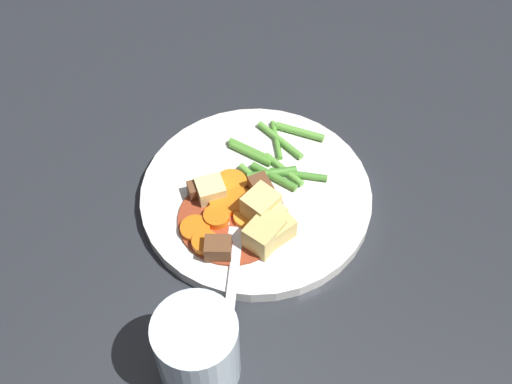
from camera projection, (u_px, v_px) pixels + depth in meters
name	position (u px, v px, depth m)	size (l,w,h in m)	color
ground_plane	(256.00, 200.00, 0.76)	(3.00, 3.00, 0.00)	#26282D
dinner_plate	(256.00, 196.00, 0.75)	(0.26, 0.26, 0.02)	white
stew_sauce	(232.00, 219.00, 0.72)	(0.12, 0.12, 0.00)	#93381E
carrot_slice_0	(231.00, 183.00, 0.75)	(0.04, 0.04, 0.01)	orange
carrot_slice_1	(248.00, 217.00, 0.72)	(0.03, 0.03, 0.01)	orange
carrot_slice_2	(240.00, 202.00, 0.73)	(0.03, 0.03, 0.01)	orange
carrot_slice_3	(218.00, 219.00, 0.71)	(0.03, 0.03, 0.01)	orange
carrot_slice_4	(225.00, 204.00, 0.73)	(0.03, 0.03, 0.01)	orange
carrot_slice_5	(195.00, 229.00, 0.71)	(0.03, 0.03, 0.01)	orange
carrot_slice_6	(205.00, 243.00, 0.70)	(0.03, 0.03, 0.01)	orange
potato_chunk_0	(264.00, 234.00, 0.69)	(0.03, 0.04, 0.03)	#DBBC6B
potato_chunk_1	(271.00, 217.00, 0.71)	(0.03, 0.02, 0.03)	#E5CC7A
potato_chunk_2	(261.00, 207.00, 0.71)	(0.03, 0.03, 0.04)	#E5CC7A
potato_chunk_3	(211.00, 191.00, 0.73)	(0.03, 0.03, 0.02)	#EAD68C
potato_chunk_4	(275.00, 229.00, 0.70)	(0.04, 0.03, 0.03)	#DBBC6B
meat_chunk_0	(259.00, 190.00, 0.73)	(0.02, 0.03, 0.02)	brown
meat_chunk_1	(218.00, 249.00, 0.69)	(0.02, 0.03, 0.02)	brown
meat_chunk_2	(196.00, 190.00, 0.73)	(0.02, 0.02, 0.02)	brown
green_bean_0	(300.00, 132.00, 0.79)	(0.01, 0.01, 0.06)	#66AD42
green_bean_1	(276.00, 140.00, 0.79)	(0.01, 0.01, 0.06)	#599E38
green_bean_2	(251.00, 154.00, 0.77)	(0.01, 0.01, 0.06)	#599E38
green_bean_3	(249.00, 150.00, 0.78)	(0.01, 0.01, 0.05)	#599E38
green_bean_4	(272.00, 173.00, 0.75)	(0.01, 0.01, 0.06)	#4C8E33
green_bean_5	(298.00, 175.00, 0.75)	(0.01, 0.01, 0.07)	#4C8E33
green_bean_6	(286.00, 171.00, 0.76)	(0.01, 0.01, 0.06)	#66AD42
green_bean_7	(280.00, 140.00, 0.79)	(0.01, 0.01, 0.07)	#66AD42
green_bean_8	(256.00, 179.00, 0.75)	(0.01, 0.01, 0.05)	#66AD42
green_bean_9	(272.00, 175.00, 0.75)	(0.01, 0.01, 0.06)	#4C8E33
fork	(236.00, 259.00, 0.69)	(0.14, 0.13, 0.00)	silver
water_glass	(197.00, 349.00, 0.60)	(0.08, 0.08, 0.09)	silver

